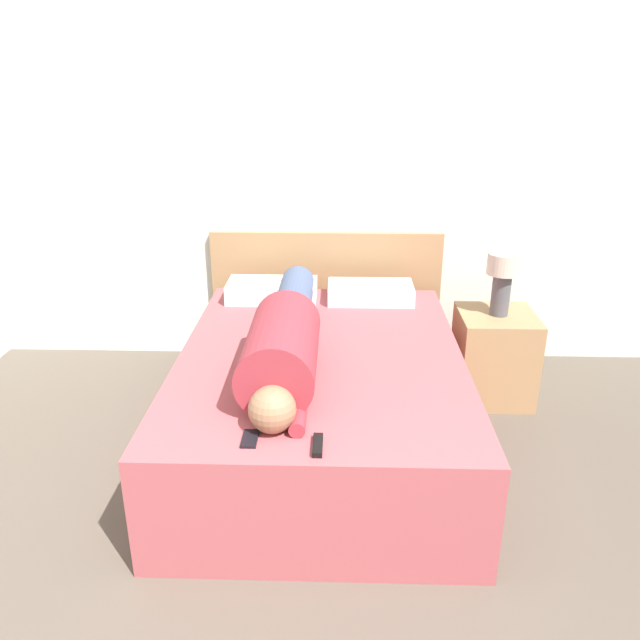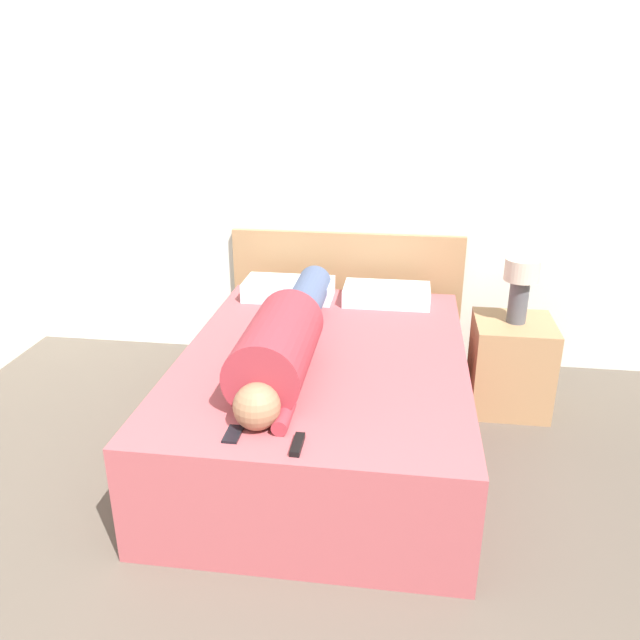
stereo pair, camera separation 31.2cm
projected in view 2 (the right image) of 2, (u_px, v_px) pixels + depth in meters
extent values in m
cube|color=silver|center=(371.00, 179.00, 4.22)|extent=(6.34, 0.06, 2.60)
cube|color=#A84C51|center=(324.00, 399.00, 3.46)|extent=(1.51, 2.09, 0.57)
cube|color=#A37A51|center=(346.00, 297.00, 4.49)|extent=(1.63, 0.04, 0.94)
cube|color=#A37A51|center=(510.00, 365.00, 3.87)|extent=(0.47, 0.47, 0.57)
cylinder|color=#4C4C51|center=(518.00, 301.00, 3.72)|extent=(0.11, 0.11, 0.27)
cylinder|color=beige|center=(522.00, 270.00, 3.64)|extent=(0.20, 0.20, 0.13)
sphere|color=#936B4C|center=(257.00, 406.00, 2.61)|extent=(0.20, 0.20, 0.20)
cylinder|color=#992D38|center=(277.00, 348.00, 2.98)|extent=(0.35, 0.74, 0.35)
cylinder|color=#47567A|center=(304.00, 304.00, 3.75)|extent=(0.22, 0.88, 0.22)
cylinder|color=#992D38|center=(284.00, 416.00, 2.67)|extent=(0.07, 0.22, 0.07)
cube|color=white|center=(289.00, 289.00, 4.14)|extent=(0.59, 0.31, 0.12)
cube|color=white|center=(387.00, 294.00, 4.06)|extent=(0.56, 0.31, 0.11)
cube|color=black|center=(298.00, 444.00, 2.51)|extent=(0.04, 0.15, 0.02)
cube|color=black|center=(233.00, 434.00, 2.59)|extent=(0.06, 0.13, 0.01)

